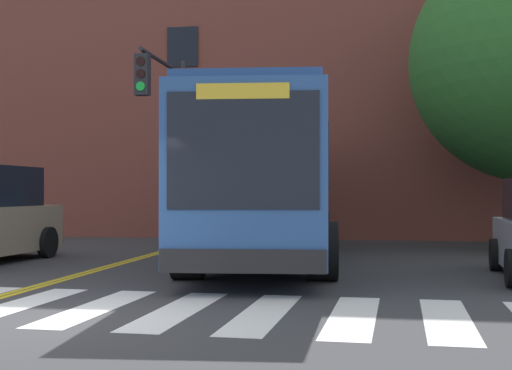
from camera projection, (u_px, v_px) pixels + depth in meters
ground_plane at (29, 319)px, 9.04m from camera, size 120.00×120.00×0.00m
crosswalk at (58, 306)px, 10.06m from camera, size 13.72×3.68×0.01m
lane_line_yellow_inner at (204, 239)px, 24.09m from camera, size 0.12×36.00×0.01m
lane_line_yellow_outer at (208, 240)px, 24.06m from camera, size 0.12×36.00×0.01m
city_bus at (268, 180)px, 16.83m from camera, size 3.81×12.38×3.54m
car_black_behind_bus at (292, 207)px, 26.79m from camera, size 2.35×4.96×2.21m
traffic_light_overhead at (168, 115)px, 19.25m from camera, size 0.34×4.05×5.46m
building_facade at (206, 74)px, 28.38m from camera, size 36.03×7.08×12.65m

